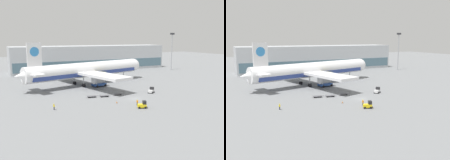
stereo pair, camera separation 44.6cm
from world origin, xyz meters
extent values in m
plane|color=slate|center=(0.00, 0.00, 0.00)|extent=(400.00, 400.00, 0.00)
cube|color=#B2B7BC|center=(14.23, 73.11, 7.00)|extent=(90.00, 18.00, 14.00)
cube|color=slate|center=(14.23, 64.01, 3.85)|extent=(88.20, 0.20, 4.90)
cylinder|color=#9EA0A5|center=(55.60, 50.46, 10.18)|extent=(0.50, 0.50, 20.35)
cube|color=#333338|center=(55.60, 50.46, 20.85)|extent=(2.80, 0.50, 1.00)
cylinder|color=white|center=(-4.57, 28.42, 6.10)|extent=(51.74, 18.97, 5.80)
cube|color=#2D428E|center=(-4.57, 28.42, 4.79)|extent=(47.69, 17.79, 1.45)
sphere|color=white|center=(20.56, 35.11, 6.10)|extent=(5.68, 5.68, 5.68)
cone|color=white|center=(-29.70, 21.74, 6.10)|extent=(7.58, 6.96, 5.51)
cube|color=white|center=(-25.68, 22.81, 13.00)|extent=(5.14, 1.76, 8.00)
cylinder|color=#3384CC|center=(-25.68, 22.81, 13.96)|extent=(3.23, 1.35, 3.20)
cube|color=white|center=(-26.68, 22.54, 6.68)|extent=(6.82, 13.49, 0.50)
cube|color=white|center=(-7.08, 27.76, 5.38)|extent=(20.07, 48.44, 0.90)
cylinder|color=#9EA0A5|center=(-4.49, 18.02, 3.58)|extent=(4.78, 3.79, 2.80)
cylinder|color=#9EA0A5|center=(-9.67, 37.50, 3.58)|extent=(4.78, 3.79, 2.80)
cylinder|color=#9EA0A5|center=(14.53, 33.50, 2.65)|extent=(0.36, 0.36, 4.00)
cylinder|color=black|center=(14.53, 33.50, 0.65)|extent=(1.49, 1.20, 1.30)
cylinder|color=#9EA0A5|center=(-7.77, 24.26, 2.65)|extent=(0.36, 0.36, 4.00)
cylinder|color=black|center=(-7.77, 24.26, 0.65)|extent=(1.49, 1.20, 1.30)
cylinder|color=#9EA0A5|center=(-9.41, 30.45, 2.65)|extent=(0.36, 0.36, 4.00)
cylinder|color=black|center=(-9.41, 30.45, 0.65)|extent=(1.49, 1.20, 1.30)
cube|color=#284C99|center=(-2.07, 22.81, 0.80)|extent=(5.80, 4.24, 0.70)
cube|color=#B2B2B7|center=(-2.07, 22.81, 4.88)|extent=(5.51, 4.02, 0.30)
cube|color=yellow|center=(-2.07, 22.81, 5.43)|extent=(5.51, 4.02, 0.08)
cube|color=#284C99|center=(-2.07, 22.81, 3.01)|extent=(4.16, 1.25, 3.84)
cube|color=#284C99|center=(-2.07, 22.81, 3.01)|extent=(4.16, 1.25, 3.84)
cylinder|color=black|center=(-0.58, 24.76, 0.45)|extent=(0.96, 0.58, 0.90)
cylinder|color=black|center=(0.20, 21.87, 0.45)|extent=(0.96, 0.58, 0.90)
cylinder|color=black|center=(-4.34, 23.76, 0.45)|extent=(0.96, 0.58, 0.90)
cylinder|color=black|center=(-3.57, 20.86, 0.45)|extent=(0.96, 0.58, 0.90)
cube|color=yellow|center=(-3.65, -10.01, 0.70)|extent=(2.65, 2.15, 0.80)
cube|color=black|center=(-3.04, -10.25, 1.55)|extent=(1.30, 1.49, 0.90)
cube|color=black|center=(-2.51, -10.47, 0.42)|extent=(0.62, 1.23, 0.24)
cylinder|color=black|center=(-2.64, -9.66, 0.30)|extent=(0.65, 0.45, 0.60)
cylinder|color=black|center=(-3.16, -10.96, 0.30)|extent=(0.65, 0.45, 0.60)
cylinder|color=black|center=(-4.14, -9.06, 0.30)|extent=(0.65, 0.45, 0.60)
cylinder|color=black|center=(-4.66, -10.36, 0.30)|extent=(0.65, 0.45, 0.60)
cube|color=silver|center=(9.25, 4.22, 0.70)|extent=(2.69, 2.43, 0.80)
cube|color=black|center=(9.79, 4.57, 1.55)|extent=(1.43, 1.53, 0.90)
cube|color=black|center=(10.28, 4.89, 0.42)|extent=(0.82, 1.14, 0.24)
cylinder|color=black|center=(9.54, 5.24, 0.30)|extent=(0.63, 0.53, 0.60)
cylinder|color=black|center=(10.31, 4.07, 0.30)|extent=(0.63, 0.53, 0.60)
cylinder|color=black|center=(8.19, 4.36, 0.30)|extent=(0.63, 0.53, 0.60)
cylinder|color=black|center=(8.96, 3.19, 0.30)|extent=(0.63, 0.53, 0.60)
cube|color=#56565B|center=(-11.26, 7.25, 0.42)|extent=(2.98, 1.87, 0.12)
cube|color=#56565B|center=(-9.43, 7.00, 0.42)|extent=(0.90, 0.20, 0.08)
cylinder|color=black|center=(-10.20, 7.75, 0.18)|extent=(0.38, 0.19, 0.36)
cylinder|color=black|center=(-10.37, 6.49, 0.18)|extent=(0.38, 0.19, 0.36)
cylinder|color=black|center=(-12.14, 8.02, 0.18)|extent=(0.38, 0.19, 0.36)
cylinder|color=black|center=(-12.32, 6.76, 0.18)|extent=(0.38, 0.19, 0.36)
cube|color=#56565B|center=(-7.33, 6.27, 0.42)|extent=(2.98, 1.87, 0.12)
cube|color=#56565B|center=(-5.50, 6.02, 0.42)|extent=(0.90, 0.20, 0.08)
cylinder|color=black|center=(-6.28, 6.77, 0.18)|extent=(0.38, 0.19, 0.36)
cylinder|color=black|center=(-6.45, 5.50, 0.18)|extent=(0.38, 0.19, 0.36)
cylinder|color=black|center=(-8.22, 7.03, 0.18)|extent=(0.38, 0.19, 0.36)
cylinder|color=black|center=(-8.39, 5.77, 0.18)|extent=(0.38, 0.19, 0.36)
cube|color=#56565B|center=(-2.51, 6.49, 0.42)|extent=(2.98, 1.87, 0.12)
cube|color=#56565B|center=(-0.68, 6.24, 0.42)|extent=(0.90, 0.20, 0.08)
cylinder|color=black|center=(-1.45, 6.99, 0.18)|extent=(0.38, 0.19, 0.36)
cylinder|color=black|center=(-1.63, 5.72, 0.18)|extent=(0.38, 0.19, 0.36)
cylinder|color=black|center=(-3.40, 7.25, 0.18)|extent=(0.38, 0.19, 0.36)
cylinder|color=black|center=(-3.57, 5.99, 0.18)|extent=(0.38, 0.19, 0.36)
cylinder|color=black|center=(-3.24, -7.14, 0.40)|extent=(0.14, 0.14, 0.80)
cylinder|color=black|center=(-3.30, -6.95, 0.40)|extent=(0.14, 0.14, 0.80)
cube|color=orange|center=(-3.27, -7.05, 1.10)|extent=(0.31, 0.41, 0.60)
cylinder|color=orange|center=(-3.20, -7.28, 1.13)|extent=(0.09, 0.09, 0.54)
cylinder|color=orange|center=(-3.34, -6.82, 1.13)|extent=(0.09, 0.09, 0.54)
sphere|color=#DBB28E|center=(-3.27, -7.05, 1.51)|extent=(0.22, 0.22, 0.22)
sphere|color=yellow|center=(-3.27, -7.05, 1.57)|extent=(0.21, 0.21, 0.21)
cylinder|color=black|center=(-25.15, -1.14, 0.40)|extent=(0.14, 0.14, 0.80)
cylinder|color=black|center=(-25.09, -1.33, 0.40)|extent=(0.14, 0.14, 0.80)
cube|color=yellow|center=(-25.12, -1.23, 1.10)|extent=(0.32, 0.41, 0.60)
cylinder|color=yellow|center=(-25.19, -1.00, 1.13)|extent=(0.09, 0.09, 0.54)
cylinder|color=yellow|center=(-25.05, -1.46, 1.13)|extent=(0.09, 0.09, 0.54)
sphere|color=tan|center=(-25.12, -1.23, 1.51)|extent=(0.22, 0.22, 0.22)
sphere|color=yellow|center=(-25.12, -1.23, 1.57)|extent=(0.21, 0.21, 0.21)
cube|color=black|center=(-7.26, -2.35, 0.02)|extent=(0.40, 0.40, 0.04)
cone|color=orange|center=(-7.26, -2.35, 0.34)|extent=(0.32, 0.32, 0.59)
cylinder|color=white|center=(-7.26, -2.35, 0.37)|extent=(0.19, 0.19, 0.08)
camera|label=1|loc=(-39.23, -64.38, 18.59)|focal=40.00mm
camera|label=2|loc=(-38.83, -64.58, 18.59)|focal=40.00mm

